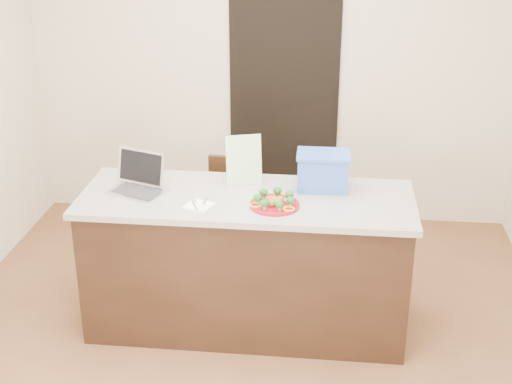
# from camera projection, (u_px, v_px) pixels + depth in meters

# --- Properties ---
(ground) EXTENTS (4.00, 4.00, 0.00)m
(ground) POSITION_uv_depth(u_px,v_px,m) (242.00, 345.00, 4.51)
(ground) COLOR brown
(ground) RESTS_ON ground
(room_shell) EXTENTS (4.00, 4.00, 4.00)m
(room_shell) POSITION_uv_depth(u_px,v_px,m) (240.00, 97.00, 3.87)
(room_shell) COLOR white
(room_shell) RESTS_ON ground
(doorway) EXTENTS (0.90, 0.02, 2.00)m
(doorway) POSITION_uv_depth(u_px,v_px,m) (284.00, 105.00, 5.92)
(doorway) COLOR black
(doorway) RESTS_ON ground
(island) EXTENTS (2.06, 0.76, 0.92)m
(island) POSITION_uv_depth(u_px,v_px,m) (247.00, 262.00, 4.56)
(island) COLOR black
(island) RESTS_ON ground
(plate) EXTENTS (0.30, 0.30, 0.02)m
(plate) POSITION_uv_depth(u_px,v_px,m) (275.00, 205.00, 4.24)
(plate) COLOR maroon
(plate) RESTS_ON island
(meatballs) EXTENTS (0.12, 0.11, 0.04)m
(meatballs) POSITION_uv_depth(u_px,v_px,m) (274.00, 201.00, 4.22)
(meatballs) COLOR olive
(meatballs) RESTS_ON plate
(broccoli) EXTENTS (0.25, 0.25, 0.04)m
(broccoli) POSITION_uv_depth(u_px,v_px,m) (275.00, 197.00, 4.22)
(broccoli) COLOR #124618
(broccoli) RESTS_ON plate
(pepper_rings) EXTENTS (0.27, 0.26, 0.01)m
(pepper_rings) POSITION_uv_depth(u_px,v_px,m) (275.00, 203.00, 4.23)
(pepper_rings) COLOR yellow
(pepper_rings) RESTS_ON plate
(napkin) EXTENTS (0.19, 0.19, 0.01)m
(napkin) POSITION_uv_depth(u_px,v_px,m) (199.00, 205.00, 4.25)
(napkin) COLOR white
(napkin) RESTS_ON island
(fork) EXTENTS (0.06, 0.17, 0.00)m
(fork) POSITION_uv_depth(u_px,v_px,m) (196.00, 203.00, 4.26)
(fork) COLOR silver
(fork) RESTS_ON napkin
(knife) EXTENTS (0.02, 0.20, 0.01)m
(knife) POSITION_uv_depth(u_px,v_px,m) (203.00, 206.00, 4.23)
(knife) COLOR white
(knife) RESTS_ON napkin
(yogurt_bottle) EXTENTS (0.03, 0.03, 0.06)m
(yogurt_bottle) POSITION_uv_depth(u_px,v_px,m) (284.00, 201.00, 4.25)
(yogurt_bottle) COLOR beige
(yogurt_bottle) RESTS_ON island
(laptop) EXTENTS (0.40, 0.37, 0.24)m
(laptop) POSITION_uv_depth(u_px,v_px,m) (139.00, 180.00, 4.45)
(laptop) COLOR silver
(laptop) RESTS_ON island
(leaflet) EXTENTS (0.23, 0.11, 0.32)m
(leaflet) POSITION_uv_depth(u_px,v_px,m) (244.00, 160.00, 4.50)
(leaflet) COLOR white
(leaflet) RESTS_ON island
(blue_box) EXTENTS (0.33, 0.24, 0.24)m
(blue_box) POSITION_uv_depth(u_px,v_px,m) (323.00, 171.00, 4.45)
(blue_box) COLOR #3259B5
(blue_box) RESTS_ON island
(chair) EXTENTS (0.42, 0.42, 0.88)m
(chair) POSITION_uv_depth(u_px,v_px,m) (234.00, 210.00, 5.19)
(chair) COLOR #361F10
(chair) RESTS_ON ground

